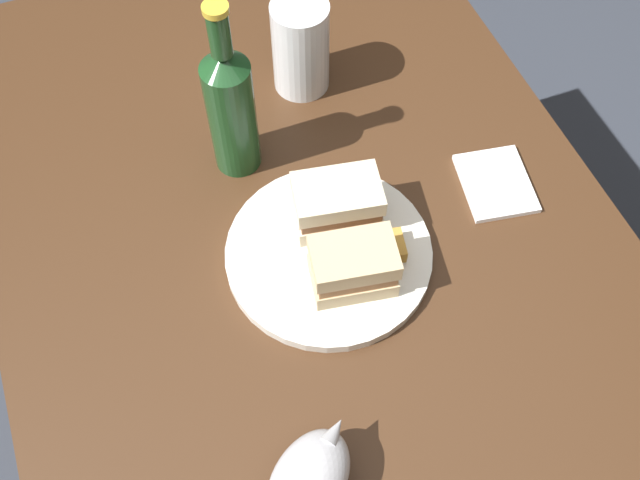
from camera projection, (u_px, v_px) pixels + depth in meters
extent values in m
plane|color=#333842|center=(315.00, 416.00, 1.56)|extent=(6.00, 6.00, 0.00)
cube|color=#422816|center=(314.00, 352.00, 1.25)|extent=(1.21, 0.80, 0.71)
cylinder|color=silver|center=(329.00, 254.00, 0.93)|extent=(0.26, 0.26, 0.02)
cube|color=#CCB284|center=(352.00, 275.00, 0.89)|extent=(0.08, 0.11, 0.03)
cube|color=#B27A4C|center=(353.00, 266.00, 0.87)|extent=(0.08, 0.10, 0.02)
cube|color=#CCB284|center=(354.00, 257.00, 0.85)|extent=(0.08, 0.11, 0.03)
cube|color=beige|center=(337.00, 212.00, 0.94)|extent=(0.09, 0.12, 0.03)
cube|color=#8C5B3D|center=(337.00, 203.00, 0.92)|extent=(0.08, 0.11, 0.02)
cube|color=beige|center=(338.00, 194.00, 0.90)|extent=(0.09, 0.12, 0.03)
cube|color=gold|center=(378.00, 256.00, 0.91)|extent=(0.04, 0.04, 0.02)
cube|color=gold|center=(397.00, 245.00, 0.92)|extent=(0.04, 0.02, 0.02)
cube|color=gold|center=(372.00, 258.00, 0.91)|extent=(0.04, 0.03, 0.02)
cylinder|color=white|center=(301.00, 47.00, 1.03)|extent=(0.08, 0.08, 0.14)
cylinder|color=#C67014|center=(301.00, 71.00, 1.07)|extent=(0.07, 0.07, 0.05)
ellipsoid|color=#381E0F|center=(308.00, 480.00, 0.75)|extent=(0.11, 0.11, 0.02)
cone|color=#B7B7BC|center=(335.00, 432.00, 0.77)|extent=(0.04, 0.04, 0.02)
cylinder|color=#19421E|center=(232.00, 117.00, 0.94)|extent=(0.06, 0.06, 0.18)
cone|color=#19421E|center=(223.00, 61.00, 0.86)|extent=(0.06, 0.06, 0.02)
cylinder|color=#19421E|center=(219.00, 33.00, 0.82)|extent=(0.03, 0.03, 0.06)
cylinder|color=gold|center=(215.00, 9.00, 0.79)|extent=(0.03, 0.03, 0.01)
cube|color=white|center=(496.00, 184.00, 0.99)|extent=(0.12, 0.11, 0.01)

